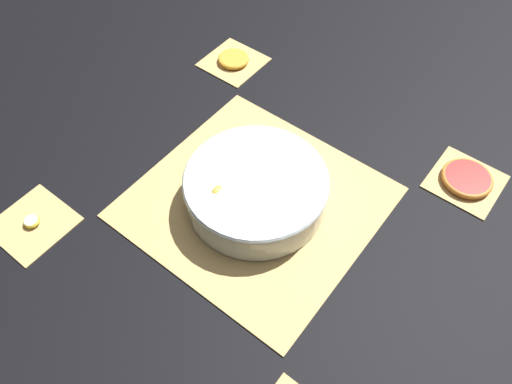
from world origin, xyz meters
TOP-DOWN VIEW (x-y plane):
  - ground_plane at (0.00, 0.00)m, footprint 6.00×6.00m
  - bamboo_mat_center at (-0.00, 0.00)m, footprint 0.41×0.43m
  - coaster_mat_near_left at (-0.29, -0.29)m, footprint 0.13×0.13m
  - coaster_mat_near_right at (0.29, -0.29)m, footprint 0.13×0.13m
  - coaster_mat_far_left at (-0.29, 0.29)m, footprint 0.13×0.13m
  - fruit_salad_bowl at (0.00, 0.00)m, footprint 0.26×0.26m
  - orange_slice_whole at (-0.29, -0.29)m, footprint 0.07×0.07m
  - banana_coin_single at (0.29, -0.29)m, footprint 0.03×0.03m
  - grapefruit_slice at (-0.29, 0.29)m, footprint 0.10×0.10m

SIDE VIEW (x-z plane):
  - ground_plane at x=0.00m, z-range 0.00..0.00m
  - coaster_mat_far_left at x=-0.29m, z-range 0.00..0.01m
  - coaster_mat_near_left at x=-0.29m, z-range 0.00..0.01m
  - coaster_mat_near_right at x=0.29m, z-range 0.00..0.01m
  - bamboo_mat_center at x=0.00m, z-range 0.00..0.01m
  - banana_coin_single at x=0.29m, z-range 0.01..0.01m
  - orange_slice_whole at x=-0.29m, z-range 0.01..0.02m
  - grapefruit_slice at x=-0.29m, z-range 0.01..0.02m
  - fruit_salad_bowl at x=0.00m, z-range 0.01..0.08m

